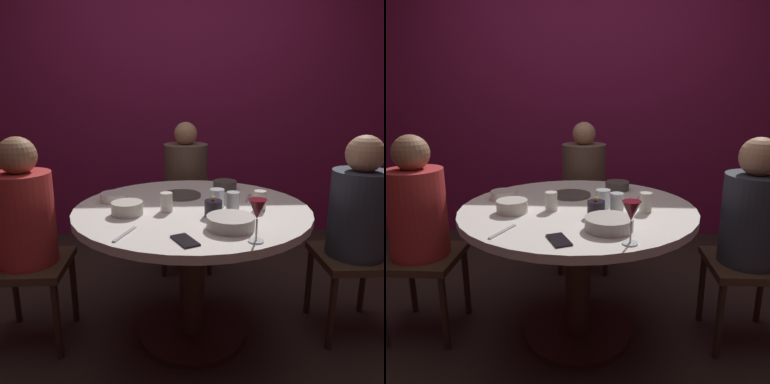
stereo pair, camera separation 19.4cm
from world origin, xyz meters
The scene contains 20 objects.
ground_plane centered at (0.00, 0.00, 0.00)m, with size 8.00×8.00×0.00m, color #2D231E.
back_wall centered at (0.00, 1.67, 1.30)m, with size 6.00×0.10×2.60m, color maroon.
dining_table centered at (0.00, 0.00, 0.58)m, with size 1.22×1.22×0.76m.
seated_diner_left centered at (-0.86, 0.00, 0.70)m, with size 0.40×0.40×1.13m.
seated_diner_back centered at (0.00, 0.88, 0.70)m, with size 0.40×0.40×1.13m.
seated_diner_right centered at (0.90, 0.00, 0.70)m, with size 0.40×0.40×1.13m.
candle_holder centered at (0.09, -0.15, 0.80)m, with size 0.09×0.09×0.10m.
wine_glass centered at (0.23, -0.49, 0.89)m, with size 0.08×0.08×0.18m.
dinner_plate centered at (-0.05, 0.21, 0.77)m, with size 0.23×0.23×0.01m, color #4C4742.
cell_phone centered at (-0.05, -0.47, 0.76)m, with size 0.07×0.14×0.01m, color black.
bowl_serving_large centered at (-0.42, 0.13, 0.78)m, with size 0.15×0.15×0.05m, color silver.
bowl_salad_center centered at (-0.32, -0.11, 0.79)m, with size 0.15×0.15×0.06m, color beige.
bowl_small_white centered at (0.22, 0.36, 0.78)m, with size 0.14×0.14×0.05m, color #4C4742.
bowl_sauce_side centered at (0.15, -0.33, 0.79)m, with size 0.21×0.21×0.06m, color #B2ADA3.
cup_near_candle centered at (0.13, 0.00, 0.80)m, with size 0.08×0.08×0.09m, color silver.
cup_by_left_diner centered at (-0.13, -0.07, 0.81)m, with size 0.06×0.06×0.10m, color silver.
cup_by_right_diner centered at (0.20, -0.12, 0.81)m, with size 0.07×0.07×0.11m, color silver.
cup_center_front centered at (0.34, -0.07, 0.81)m, with size 0.06×0.06×0.10m, color beige.
fork_near_plate centered at (0.32, 0.13, 0.76)m, with size 0.02×0.18×0.01m, color #B7B7BC.
knife_near_plate centered at (-0.30, -0.39, 0.76)m, with size 0.02×0.18×0.01m, color #B7B7BC.
Camera 2 is at (0.09, -1.88, 1.34)m, focal length 35.22 mm.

